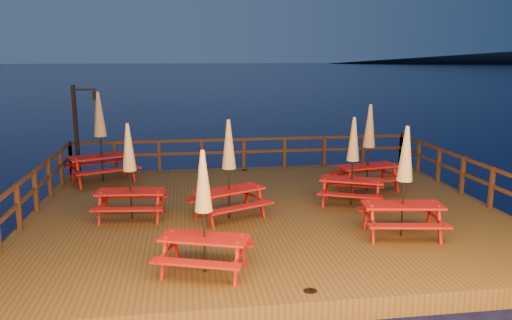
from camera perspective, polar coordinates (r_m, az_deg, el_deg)
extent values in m
plane|color=black|center=(13.16, 1.16, -7.36)|extent=(500.00, 500.00, 0.00)
cube|color=#4B3418|center=(13.10, 1.16, -6.53)|extent=(12.00, 10.00, 0.40)
cylinder|color=#332410|center=(17.84, -19.50, -3.87)|extent=(0.24, 0.24, 1.40)
cylinder|color=#332410|center=(17.60, -1.30, -3.38)|extent=(0.24, 0.24, 1.40)
cylinder|color=#332410|center=(19.08, 15.65, -2.61)|extent=(0.24, 0.24, 1.40)
cube|color=#332410|center=(17.47, -1.43, 2.38)|extent=(11.70, 0.06, 0.09)
cube|color=#332410|center=(17.55, -1.42, 0.95)|extent=(11.70, 0.06, 0.09)
cube|color=#332410|center=(17.63, -16.70, 0.32)|extent=(0.10, 0.10, 1.10)
cube|color=#332410|center=(17.56, -1.42, 0.77)|extent=(0.10, 0.10, 1.10)
cube|color=#332410|center=(18.69, 12.97, 1.16)|extent=(0.10, 0.10, 1.10)
cube|color=#332410|center=(13.15, -24.86, -1.93)|extent=(0.06, 9.70, 0.09)
cube|color=#332410|center=(13.26, -24.69, -3.80)|extent=(0.06, 9.70, 0.09)
cube|color=#332410|center=(13.27, -24.67, -4.02)|extent=(0.10, 0.10, 1.10)
cube|color=#332410|center=(16.92, -21.08, -0.46)|extent=(0.10, 0.10, 1.10)
cube|color=#332410|center=(14.87, 24.03, -0.36)|extent=(0.06, 9.70, 0.09)
cube|color=#332410|center=(14.96, 23.88, -2.02)|extent=(0.06, 9.70, 0.09)
cube|color=#332410|center=(14.97, 23.87, -2.23)|extent=(0.10, 0.10, 1.10)
cube|color=#332410|center=(18.28, 17.48, 0.67)|extent=(0.10, 0.10, 1.10)
cube|color=black|center=(17.34, -19.87, 3.11)|extent=(0.12, 0.12, 3.00)
cube|color=black|center=(17.13, -19.04, 7.62)|extent=(0.70, 0.06, 0.06)
cube|color=black|center=(17.08, -17.83, 7.01)|extent=(0.18, 0.18, 0.28)
sphere|color=#FFAF66|center=(17.08, -17.83, 7.01)|extent=(0.14, 0.14, 0.14)
cube|color=#99120D|center=(12.52, -14.12, -3.53)|extent=(1.71, 0.80, 0.05)
cube|color=#99120D|center=(13.11, -13.59, -4.05)|extent=(1.67, 0.42, 0.05)
cube|color=#99120D|center=(12.08, -14.56, -5.48)|extent=(1.67, 0.42, 0.05)
cube|color=#99120D|center=(13.05, -16.75, -4.62)|extent=(0.06, 0.10, 0.69)
cube|color=#99120D|center=(12.49, -17.42, -5.41)|extent=(0.06, 0.10, 0.69)
cube|color=#99120D|center=(12.78, -10.74, -4.66)|extent=(0.06, 0.10, 0.69)
cube|color=#99120D|center=(12.21, -11.13, -5.47)|extent=(0.06, 0.10, 0.69)
cylinder|color=black|center=(12.41, -14.23, -1.49)|extent=(0.04, 0.04, 2.29)
cone|color=tan|center=(12.28, -14.38, 1.43)|extent=(0.33, 0.33, 1.15)
sphere|color=black|center=(12.20, -14.51, 3.89)|extent=(0.06, 0.06, 0.06)
cube|color=#99120D|center=(12.20, -3.08, -3.46)|extent=(1.83, 1.32, 0.05)
cube|color=#99120D|center=(12.76, -4.36, -4.12)|extent=(1.67, 0.96, 0.05)
cube|color=#99120D|center=(11.81, -1.68, -5.41)|extent=(1.67, 0.96, 0.05)
cube|color=#99120D|center=(12.25, -6.70, -5.20)|extent=(0.09, 0.11, 0.71)
cube|color=#99120D|center=(11.71, -5.33, -5.98)|extent=(0.09, 0.11, 0.71)
cube|color=#99120D|center=(12.91, -1.02, -4.22)|extent=(0.09, 0.11, 0.71)
cube|color=#99120D|center=(12.41, 0.52, -4.89)|extent=(0.09, 0.11, 0.71)
cylinder|color=black|center=(12.09, -3.11, -1.28)|extent=(0.04, 0.04, 2.38)
cone|color=tan|center=(11.95, -3.14, 1.82)|extent=(0.34, 0.34, 1.19)
sphere|color=black|center=(11.87, -3.18, 4.44)|extent=(0.07, 0.07, 0.07)
cube|color=#99120D|center=(13.51, 10.90, -2.25)|extent=(1.78, 1.25, 0.05)
cube|color=#99120D|center=(14.11, 11.02, -2.80)|extent=(1.62, 0.89, 0.05)
cube|color=#99120D|center=(13.04, 10.67, -4.00)|extent=(1.62, 0.89, 0.05)
cube|color=#99120D|center=(13.95, 8.11, -3.16)|extent=(0.09, 0.11, 0.69)
cube|color=#99120D|center=(13.36, 7.79, -3.82)|extent=(0.09, 0.11, 0.69)
cube|color=#99120D|center=(13.86, 13.79, -3.49)|extent=(0.09, 0.11, 0.69)
cube|color=#99120D|center=(13.28, 13.72, -4.17)|extent=(0.09, 0.11, 0.69)
cylinder|color=black|center=(13.40, 10.98, -0.34)|extent=(0.04, 0.04, 2.30)
cone|color=tan|center=(13.28, 11.09, 2.38)|extent=(0.33, 0.33, 1.15)
sphere|color=black|center=(13.21, 11.18, 4.66)|extent=(0.06, 0.06, 0.06)
cube|color=#99120D|center=(15.00, 12.66, -0.68)|extent=(1.89, 1.01, 0.05)
cube|color=#99120D|center=(15.57, 11.47, -1.30)|extent=(1.81, 0.60, 0.05)
cube|color=#99120D|center=(14.58, 13.82, -2.31)|extent=(1.81, 0.60, 0.05)
cube|color=#99120D|center=(15.00, 9.50, -2.02)|extent=(0.08, 0.11, 0.75)
cube|color=#99120D|center=(14.44, 10.73, -2.61)|extent=(0.08, 0.11, 0.75)
cube|color=#99120D|center=(15.75, 14.30, -1.56)|extent=(0.08, 0.11, 0.75)
cube|color=#99120D|center=(15.22, 15.64, -2.10)|extent=(0.08, 0.11, 0.75)
cylinder|color=black|center=(14.90, 12.74, 1.18)|extent=(0.04, 0.04, 2.49)
cone|color=tan|center=(14.79, 12.87, 3.84)|extent=(0.36, 0.36, 1.24)
sphere|color=black|center=(14.73, 12.97, 6.06)|extent=(0.07, 0.07, 0.07)
cube|color=#99120D|center=(11.45, 16.41, -4.95)|extent=(1.81, 0.92, 0.05)
cube|color=#99120D|center=(12.06, 15.59, -5.47)|extent=(1.75, 0.52, 0.05)
cube|color=#99120D|center=(11.02, 17.14, -7.24)|extent=(1.75, 0.52, 0.05)
cube|color=#99120D|center=(11.68, 12.47, -6.26)|extent=(0.07, 0.10, 0.72)
cube|color=#99120D|center=(11.09, 13.15, -7.27)|extent=(0.07, 0.10, 0.72)
cube|color=#99120D|center=(12.06, 19.21, -6.07)|extent=(0.07, 0.10, 0.72)
cube|color=#99120D|center=(11.50, 20.21, -7.02)|extent=(0.07, 0.10, 0.72)
cylinder|color=black|center=(11.33, 16.56, -2.62)|extent=(0.04, 0.04, 2.40)
cone|color=tan|center=(11.18, 16.76, 0.71)|extent=(0.35, 0.35, 1.20)
sphere|color=black|center=(11.09, 16.93, 3.53)|extent=(0.07, 0.07, 0.07)
cube|color=#99120D|center=(16.38, -17.22, 0.42)|extent=(2.13, 1.52, 0.06)
cube|color=#99120D|center=(17.08, -17.74, -0.30)|extent=(1.94, 1.09, 0.06)
cube|color=#99120D|center=(15.82, -16.50, -1.16)|extent=(1.94, 1.09, 0.06)
cube|color=#99120D|center=(16.63, -20.21, -1.08)|extent=(0.11, 0.13, 0.83)
cube|color=#99120D|center=(15.93, -19.64, -1.59)|extent=(0.11, 0.13, 0.83)
cube|color=#99120D|center=(17.03, -14.78, -0.44)|extent=(0.11, 0.13, 0.83)
cube|color=#99120D|center=(16.35, -13.99, -0.90)|extent=(0.11, 0.13, 0.83)
cylinder|color=black|center=(16.29, -17.34, 2.32)|extent=(0.05, 0.05, 2.76)
cone|color=tan|center=(16.18, -17.51, 5.02)|extent=(0.40, 0.40, 1.38)
sphere|color=black|center=(16.12, -17.65, 7.28)|extent=(0.08, 0.08, 0.08)
cube|color=#99120D|center=(9.26, -5.92, -8.85)|extent=(1.73, 1.12, 0.04)
cube|color=#99120D|center=(9.84, -4.98, -9.23)|extent=(1.61, 0.77, 0.04)
cube|color=#99120D|center=(8.89, -6.90, -11.66)|extent=(1.61, 0.77, 0.04)
cube|color=#99120D|center=(9.85, -9.19, -9.75)|extent=(0.08, 0.10, 0.67)
cube|color=#99120D|center=(9.34, -10.44, -11.04)|extent=(0.08, 0.10, 0.67)
cube|color=#99120D|center=(9.50, -1.40, -10.43)|extent=(0.08, 0.10, 0.67)
cube|color=#99120D|center=(8.97, -2.22, -11.84)|extent=(0.08, 0.10, 0.67)
cylinder|color=black|center=(9.12, -5.98, -6.21)|extent=(0.04, 0.04, 2.24)
cone|color=tan|center=(8.94, -6.07, -2.39)|extent=(0.32, 0.32, 1.12)
sphere|color=black|center=(8.83, -6.15, 0.88)|extent=(0.06, 0.06, 0.06)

